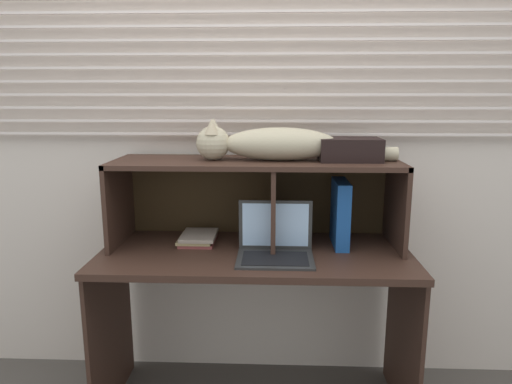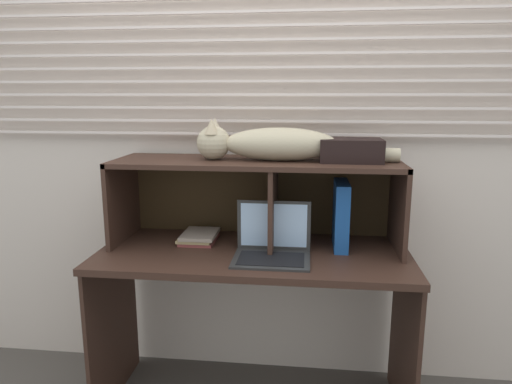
% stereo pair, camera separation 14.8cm
% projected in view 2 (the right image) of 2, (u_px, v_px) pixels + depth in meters
% --- Properties ---
extents(back_panel_with_blinds, '(4.40, 0.08, 2.50)m').
position_uv_depth(back_panel_with_blinds, '(261.00, 134.00, 2.27)').
color(back_panel_with_blinds, beige).
rests_on(back_panel_with_blinds, ground).
extents(desk, '(1.37, 0.61, 0.77)m').
position_uv_depth(desk, '(253.00, 283.00, 2.07)').
color(desk, '#38231B').
rests_on(desk, ground).
extents(hutch_shelf_unit, '(1.29, 0.39, 0.39)m').
position_uv_depth(hutch_shelf_unit, '(259.00, 183.00, 2.11)').
color(hutch_shelf_unit, '#38231B').
rests_on(hutch_shelf_unit, desk).
extents(cat, '(0.89, 0.18, 0.19)m').
position_uv_depth(cat, '(270.00, 144.00, 2.04)').
color(cat, '#BAAE8F').
rests_on(cat, hutch_shelf_unit).
extents(laptop, '(0.32, 0.24, 0.23)m').
position_uv_depth(laptop, '(272.00, 246.00, 1.95)').
color(laptop, '#2D2D2D').
rests_on(laptop, desk).
extents(binder_upright, '(0.06, 0.23, 0.30)m').
position_uv_depth(binder_upright, '(341.00, 215.00, 2.07)').
color(binder_upright, '#1A4A95').
rests_on(binder_upright, desk).
extents(book_stack, '(0.17, 0.21, 0.04)m').
position_uv_depth(book_stack, '(199.00, 237.00, 2.17)').
color(book_stack, brown).
rests_on(book_stack, desk).
extents(storage_box, '(0.27, 0.18, 0.10)m').
position_uv_depth(storage_box, '(351.00, 150.00, 2.00)').
color(storage_box, black).
rests_on(storage_box, hutch_shelf_unit).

